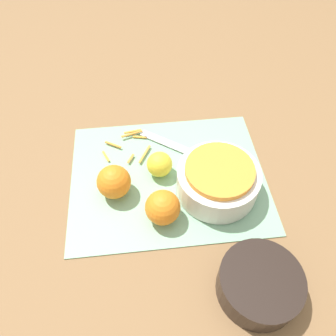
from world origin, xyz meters
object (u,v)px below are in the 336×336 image
Objects in this scene: orange_left at (114,182)px; orange_right at (163,207)px; bowl_speckled at (218,179)px; lemon at (160,164)px; knife at (199,155)px; bowl_dark at (259,284)px.

orange_left is 1.02× the size of orange_right.
orange_left is at bearing -37.36° from orange_right.
bowl_speckled is 0.15m from lemon.
bowl_speckled is 0.24m from orange_left.
knife is at bearing -158.25° from orange_left.
bowl_dark is 0.24m from orange_right.
bowl_dark is 2.03× the size of orange_right.
bowl_dark is 0.72× the size of knife.
orange_left is at bearing 57.42° from knife.
lemon is (0.13, -0.07, -0.01)m from bowl_speckled.
orange_left reaches higher than orange_right.
lemon is (0.16, -0.31, 0.00)m from bowl_dark.
orange_right is 1.25× the size of lemon.
knife is at bearing -123.76° from orange_right.
bowl_speckled is 2.44× the size of orange_right.
bowl_speckled reaches higher than knife.
bowl_speckled reaches higher than orange_left.
bowl_dark is at bearing 136.10° from orange_left.
bowl_dark is (-0.03, 0.24, -0.01)m from bowl_speckled.
orange_right is at bearing -47.41° from bowl_dark.
orange_left is 0.13m from orange_right.
bowl_dark is at bearing 134.64° from knife.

